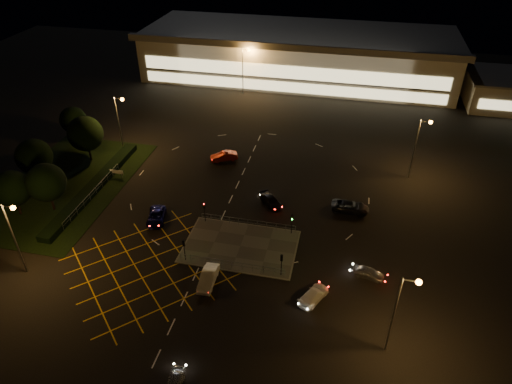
% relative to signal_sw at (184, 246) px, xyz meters
% --- Properties ---
extents(ground, '(180.00, 180.00, 0.00)m').
position_rel_signal_sw_xyz_m(ground, '(4.00, 5.99, -2.37)').
color(ground, black).
rests_on(ground, ground).
extents(pedestrian_island, '(14.00, 9.00, 0.12)m').
position_rel_signal_sw_xyz_m(pedestrian_island, '(6.00, 3.99, -2.31)').
color(pedestrian_island, '#4C4944').
rests_on(pedestrian_island, ground).
extents(grass_verge, '(18.00, 30.00, 0.08)m').
position_rel_signal_sw_xyz_m(grass_verge, '(-24.00, 11.99, -2.33)').
color(grass_verge, black).
rests_on(grass_verge, ground).
extents(hedge, '(2.00, 26.00, 1.00)m').
position_rel_signal_sw_xyz_m(hedge, '(-19.00, 11.99, -1.87)').
color(hedge, black).
rests_on(hedge, ground).
extents(supermarket, '(72.00, 26.50, 10.50)m').
position_rel_signal_sw_xyz_m(supermarket, '(4.00, 67.95, 2.95)').
color(supermarket, beige).
rests_on(supermarket, ground).
extents(streetlight_sw, '(1.78, 0.56, 10.03)m').
position_rel_signal_sw_xyz_m(streetlight_sw, '(-17.56, -6.01, 4.20)').
color(streetlight_sw, slate).
rests_on(streetlight_sw, ground).
extents(streetlight_se, '(1.78, 0.56, 10.03)m').
position_rel_signal_sw_xyz_m(streetlight_se, '(24.44, -8.01, 4.20)').
color(streetlight_se, slate).
rests_on(streetlight_se, ground).
extents(streetlight_nw, '(1.78, 0.56, 10.03)m').
position_rel_signal_sw_xyz_m(streetlight_nw, '(-19.56, 23.99, 4.20)').
color(streetlight_nw, slate).
rests_on(streetlight_nw, ground).
extents(streetlight_ne, '(1.78, 0.56, 10.03)m').
position_rel_signal_sw_xyz_m(streetlight_ne, '(28.44, 25.99, 4.20)').
color(streetlight_ne, slate).
rests_on(streetlight_ne, ground).
extents(streetlight_far_left, '(1.78, 0.56, 10.03)m').
position_rel_signal_sw_xyz_m(streetlight_far_left, '(-5.56, 53.99, 4.20)').
color(streetlight_far_left, slate).
rests_on(streetlight_far_left, ground).
extents(streetlight_far_right, '(1.78, 0.56, 10.03)m').
position_rel_signal_sw_xyz_m(streetlight_far_right, '(34.44, 55.99, 4.20)').
color(streetlight_far_right, slate).
rests_on(streetlight_far_right, ground).
extents(signal_sw, '(0.28, 0.30, 3.15)m').
position_rel_signal_sw_xyz_m(signal_sw, '(0.00, 0.00, 0.00)').
color(signal_sw, black).
rests_on(signal_sw, pedestrian_island).
extents(signal_se, '(0.28, 0.30, 3.15)m').
position_rel_signal_sw_xyz_m(signal_se, '(12.00, 0.00, 0.00)').
color(signal_se, black).
rests_on(signal_se, pedestrian_island).
extents(signal_nw, '(0.28, 0.30, 3.15)m').
position_rel_signal_sw_xyz_m(signal_nw, '(0.00, 7.99, 0.00)').
color(signal_nw, black).
rests_on(signal_nw, pedestrian_island).
extents(signal_ne, '(0.28, 0.30, 3.15)m').
position_rel_signal_sw_xyz_m(signal_ne, '(12.00, 7.99, 0.00)').
color(signal_ne, black).
rests_on(signal_ne, pedestrian_island).
extents(tree_a, '(5.04, 5.04, 6.86)m').
position_rel_signal_sw_xyz_m(tree_a, '(-26.00, 3.99, 1.97)').
color(tree_a, black).
rests_on(tree_a, ground).
extents(tree_b, '(5.40, 5.40, 7.35)m').
position_rel_signal_sw_xyz_m(tree_b, '(-28.00, 11.99, 2.28)').
color(tree_b, black).
rests_on(tree_b, ground).
extents(tree_c, '(5.76, 5.76, 7.84)m').
position_rel_signal_sw_xyz_m(tree_c, '(-24.00, 19.99, 2.59)').
color(tree_c, black).
rests_on(tree_c, ground).
extents(tree_d, '(4.68, 4.68, 6.37)m').
position_rel_signal_sw_xyz_m(tree_d, '(-30.00, 25.99, 1.65)').
color(tree_d, black).
rests_on(tree_d, ground).
extents(tree_e, '(5.40, 5.40, 7.35)m').
position_rel_signal_sw_xyz_m(tree_e, '(-22.00, 5.99, 2.28)').
color(tree_e, black).
rests_on(tree_e, ground).
extents(car_queue_white, '(1.74, 4.63, 1.51)m').
position_rel_signal_sw_xyz_m(car_queue_white, '(3.92, -3.01, -1.61)').
color(car_queue_white, silver).
rests_on(car_queue_white, ground).
extents(car_left_blue, '(3.43, 5.30, 1.36)m').
position_rel_signal_sw_xyz_m(car_left_blue, '(-6.68, 6.83, -1.69)').
color(car_left_blue, '#0D0B44').
rests_on(car_left_blue, ground).
extents(car_far_dkgrey, '(4.24, 4.49, 1.28)m').
position_rel_signal_sw_xyz_m(car_far_dkgrey, '(8.07, 13.97, -1.73)').
color(car_far_dkgrey, black).
rests_on(car_far_dkgrey, ground).
extents(car_right_silver, '(3.97, 2.38, 1.26)m').
position_rel_signal_sw_xyz_m(car_right_silver, '(22.15, 2.05, -1.74)').
color(car_right_silver, silver).
rests_on(car_right_silver, ground).
extents(car_circ_red, '(4.75, 3.52, 1.50)m').
position_rel_signal_sw_xyz_m(car_circ_red, '(-2.11, 24.86, -1.62)').
color(car_circ_red, maroon).
rests_on(car_circ_red, ground).
extents(car_east_grey, '(5.35, 2.51, 1.48)m').
position_rel_signal_sw_xyz_m(car_east_grey, '(19.35, 14.88, -1.63)').
color(car_east_grey, black).
rests_on(car_east_grey, ground).
extents(car_approach_white, '(3.65, 4.80, 1.30)m').
position_rel_signal_sw_xyz_m(car_approach_white, '(16.19, -2.91, -1.72)').
color(car_approach_white, silver).
rests_on(car_approach_white, ground).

